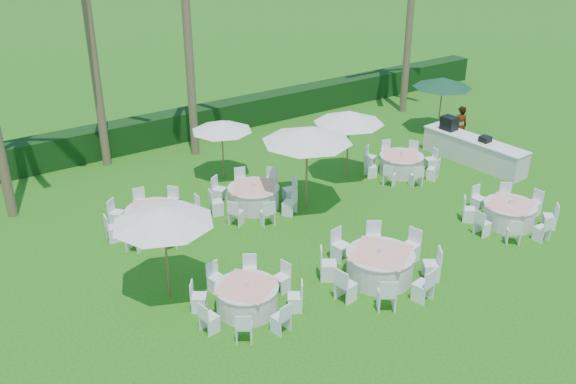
# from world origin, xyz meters

# --- Properties ---
(ground) EXTENTS (120.00, 120.00, 0.00)m
(ground) POSITION_xyz_m (0.00, 0.00, 0.00)
(ground) COLOR #1E5D10
(ground) RESTS_ON ground
(hedge) EXTENTS (34.00, 1.00, 1.20)m
(hedge) POSITION_xyz_m (0.00, 12.00, 0.60)
(hedge) COLOR black
(hedge) RESTS_ON ground
(banquet_table_a) EXTENTS (2.81, 2.81, 0.86)m
(banquet_table_a) POSITION_xyz_m (-3.86, -0.04, 0.37)
(banquet_table_a) COLOR beige
(banquet_table_a) RESTS_ON ground
(banquet_table_b) EXTENTS (3.25, 3.25, 0.98)m
(banquet_table_b) POSITION_xyz_m (-0.15, -0.82, 0.43)
(banquet_table_b) COLOR beige
(banquet_table_b) RESTS_ON ground
(banquet_table_c) EXTENTS (2.83, 2.83, 0.87)m
(banquet_table_c) POSITION_xyz_m (5.31, -0.75, 0.38)
(banquet_table_c) COLOR beige
(banquet_table_c) RESTS_ON ground
(banquet_table_d) EXTENTS (2.97, 2.97, 0.90)m
(banquet_table_d) POSITION_xyz_m (-4.12, 5.16, 0.39)
(banquet_table_d) COLOR beige
(banquet_table_d) RESTS_ON ground
(banquet_table_e) EXTENTS (2.99, 2.99, 0.91)m
(banquet_table_e) POSITION_xyz_m (-0.74, 4.76, 0.40)
(banquet_table_e) COLOR beige
(banquet_table_e) RESTS_ON ground
(banquet_table_f) EXTENTS (2.80, 2.80, 0.87)m
(banquet_table_f) POSITION_xyz_m (5.27, 4.13, 0.38)
(banquet_table_f) COLOR beige
(banquet_table_f) RESTS_ON ground
(umbrella_a) EXTENTS (2.60, 2.60, 2.60)m
(umbrella_a) POSITION_xyz_m (-5.21, 1.64, 2.37)
(umbrella_a) COLOR brown
(umbrella_a) RESTS_ON ground
(umbrella_b) EXTENTS (2.92, 2.92, 2.87)m
(umbrella_b) POSITION_xyz_m (0.66, 3.73, 2.62)
(umbrella_b) COLOR brown
(umbrella_b) RESTS_ON ground
(umbrella_c) EXTENTS (2.19, 2.19, 2.22)m
(umbrella_c) POSITION_xyz_m (-0.41, 7.42, 2.02)
(umbrella_c) COLOR brown
(umbrella_c) RESTS_ON ground
(umbrella_d) EXTENTS (2.51, 2.51, 2.59)m
(umbrella_d) POSITION_xyz_m (3.29, 4.87, 2.36)
(umbrella_d) COLOR brown
(umbrella_d) RESTS_ON ground
(umbrella_green) EXTENTS (2.51, 2.51, 2.41)m
(umbrella_green) POSITION_xyz_m (9.68, 6.50, 2.20)
(umbrella_green) COLOR brown
(umbrella_green) RESTS_ON ground
(buffet_table) EXTENTS (1.22, 4.38, 1.54)m
(buffet_table) POSITION_xyz_m (8.23, 3.32, 0.54)
(buffet_table) COLOR beige
(buffet_table) RESTS_ON ground
(staff_person) EXTENTS (0.74, 0.62, 1.72)m
(staff_person) POSITION_xyz_m (9.08, 4.81, 0.86)
(staff_person) COLOR gray
(staff_person) RESTS_ON ground
(palm_b) EXTENTS (4.41, 4.10, 8.92)m
(palm_b) POSITION_xyz_m (-3.52, 11.05, 4.92)
(palm_b) COLOR brown
(palm_b) RESTS_ON ground
(palm_c) EXTENTS (4.40, 4.15, 10.19)m
(palm_c) POSITION_xyz_m (-0.21, 10.14, 5.57)
(palm_c) COLOR brown
(palm_c) RESTS_ON ground
(palm_e) EXTENTS (4.38, 4.22, 9.08)m
(palm_e) POSITION_xyz_m (10.39, 9.46, 5.00)
(palm_e) COLOR brown
(palm_e) RESTS_ON ground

